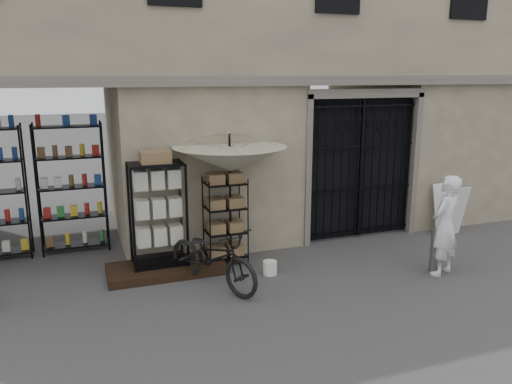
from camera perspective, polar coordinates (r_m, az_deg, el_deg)
name	(u,v)px	position (r m, az deg, el deg)	size (l,w,h in m)	color
ground	(332,288)	(8.29, 8.68, -10.80)	(80.00, 80.00, 0.00)	#232327
main_building	(250,20)	(11.29, -0.71, 19.08)	(14.00, 4.00, 9.00)	tan
shop_recess	(32,183)	(9.63, -24.26, 0.95)	(3.00, 1.70, 3.00)	black
shop_shelving	(32,191)	(10.17, -24.22, 0.11)	(2.70, 0.50, 2.50)	black
iron_gate	(357,166)	(10.59, 11.44, 2.90)	(2.50, 0.21, 3.00)	black
step_platform	(167,269)	(8.90, -10.19, -8.62)	(2.00, 0.90, 0.15)	black
display_cabinet	(158,219)	(8.69, -11.12, -3.10)	(0.96, 0.67, 1.93)	black
wire_rack	(225,222)	(8.99, -3.52, -3.44)	(0.80, 0.65, 1.59)	black
market_umbrella	(230,152)	(8.73, -3.03, 4.57)	(1.85, 1.88, 2.84)	black
white_bucket	(270,268)	(8.69, 1.60, -8.64)	(0.24, 0.24, 0.23)	white
bicycle	(213,286)	(8.29, -4.90, -10.69)	(0.68, 1.02, 1.94)	black
steel_bollard	(434,251)	(9.24, 19.69, -6.34)	(0.14, 0.14, 0.76)	slate
shopkeeper	(441,273)	(9.33, 20.35, -8.72)	(0.63, 1.74, 0.42)	white
easel_sign	(450,210)	(11.40, 21.25, -1.91)	(0.54, 0.62, 1.06)	silver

